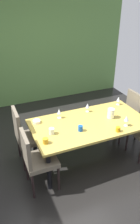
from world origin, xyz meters
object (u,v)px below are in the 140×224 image
cup_near_shelf (118,129)px  cup_right (52,131)px  pitcher_east (111,113)px  chair_right_far (128,113)px  cup_front (80,128)px  wine_glass_near_window (118,99)px  chair_left_far (25,134)px  wine_glass_rear (59,112)px  wine_glass_south (88,106)px  serving_bowl_west (37,121)px  dining_table (89,126)px  chair_left_near (36,158)px  wine_glass_north (127,119)px  cup_corner (46,141)px

cup_near_shelf → cup_right: cup_right is taller
pitcher_east → cup_near_shelf: bearing=-107.2°
chair_right_far → cup_right: size_ratio=9.96×
cup_front → wine_glass_near_window: bearing=27.1°
chair_left_far → wine_glass_rear: (0.61, 0.03, 0.28)m
wine_glass_south → serving_bowl_west: wine_glass_south is taller
dining_table → wine_glass_south: size_ratio=12.08×
wine_glass_south → cup_near_shelf: (0.14, -0.75, -0.08)m
chair_left_near → cup_right: 0.46m
chair_left_near → serving_bowl_west: chair_left_near is taller
wine_glass_north → cup_corner: wine_glass_north is taller
chair_right_far → cup_near_shelf: size_ratio=12.45×
cup_near_shelf → cup_corner: bearing=172.5°
wine_glass_north → wine_glass_south: (-0.35, 0.66, -0.01)m
wine_glass_near_window → cup_corner: size_ratio=1.97×
wine_glass_rear → cup_corner: (-0.43, -0.59, -0.08)m
wine_glass_south → cup_front: size_ratio=1.76×
wine_glass_north → cup_near_shelf: (-0.21, -0.09, -0.09)m
chair_left_far → cup_near_shelf: size_ratio=13.53×
wine_glass_rear → cup_near_shelf: wine_glass_rear is taller
chair_left_near → cup_corner: bearing=103.5°
wine_glass_near_window → pitcher_east: bearing=-137.0°
dining_table → wine_glass_near_window: wine_glass_near_window is taller
serving_bowl_west → cup_corner: (-0.03, -0.59, 0.02)m
chair_right_far → cup_right: 1.74m
wine_glass_rear → wine_glass_near_window: bearing=1.6°
wine_glass_rear → pitcher_east: 0.88m
chair_left_far → wine_glass_north: 1.65m
wine_glass_south → cup_near_shelf: bearing=-79.2°
serving_bowl_west → cup_front: bearing=-41.6°
dining_table → cup_near_shelf: size_ratio=25.10×
chair_left_far → cup_near_shelf: 1.48m
chair_right_far → cup_near_shelf: 1.04m
chair_left_near → cup_right: bearing=125.0°
wine_glass_north → cup_right: (-1.17, 0.25, -0.08)m
wine_glass_north → cup_front: wine_glass_north is taller
cup_corner → cup_near_shelf: bearing=-7.5°
chair_right_far → serving_bowl_west: (-1.81, 0.03, 0.21)m
dining_table → cup_front: cup_front is taller
chair_left_far → serving_bowl_west: chair_left_far is taller
chair_left_far → wine_glass_rear: size_ratio=5.96×
dining_table → chair_left_far: size_ratio=1.85×
chair_right_far → pitcher_east: bearing=116.7°
serving_bowl_west → cup_right: (0.12, -0.40, 0.02)m
serving_bowl_west → cup_corner: size_ratio=1.54×
wine_glass_rear → serving_bowl_west: wine_glass_rear is taller
serving_bowl_west → wine_glass_rear: bearing=0.6°
dining_table → wine_glass_north: size_ratio=10.89×
dining_table → wine_glass_north: 0.61m
wine_glass_north → wine_glass_south: wine_glass_north is taller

